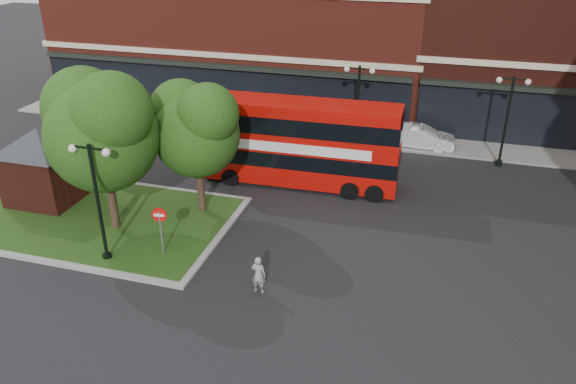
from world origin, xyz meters
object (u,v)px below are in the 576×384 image
(car_white, at_px, (420,137))
(car_silver, at_px, (218,126))
(bus, at_px, (300,138))
(woman, at_px, (259,275))

(car_white, bearing_deg, car_silver, 98.98)
(bus, bearing_deg, car_silver, 140.70)
(bus, distance_m, car_silver, 8.65)
(woman, height_order, car_white, woman)
(woman, xyz_separation_m, car_white, (4.58, 16.09, -0.09))
(bus, distance_m, woman, 9.61)
(woman, xyz_separation_m, car_silver, (-7.65, 14.59, -0.12))
(car_silver, bearing_deg, bus, -124.25)
(bus, relative_size, car_white, 2.49)
(bus, height_order, car_white, bus)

